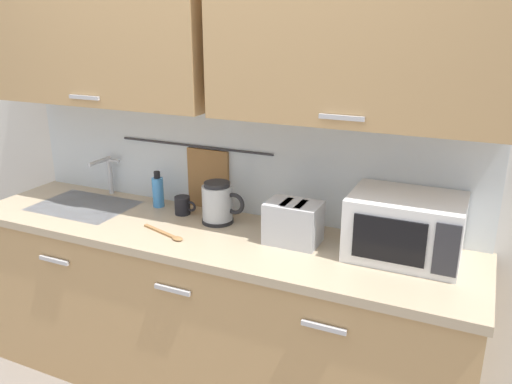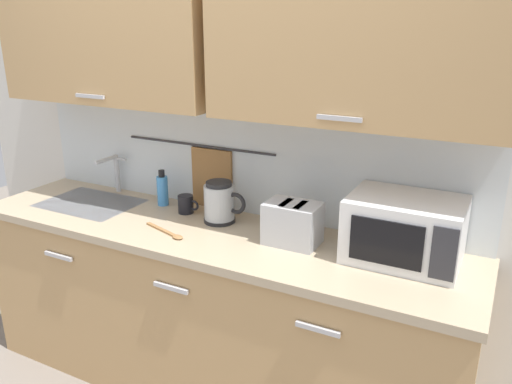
% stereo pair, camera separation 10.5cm
% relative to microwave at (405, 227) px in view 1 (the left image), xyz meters
% --- Properties ---
extents(counter_unit, '(2.53, 0.64, 0.90)m').
position_rel_microwave_xyz_m(counter_unit, '(-0.91, -0.11, -0.58)').
color(counter_unit, tan).
rests_on(counter_unit, ground).
extents(back_wall_assembly, '(3.70, 0.41, 2.50)m').
position_rel_microwave_xyz_m(back_wall_assembly, '(-0.90, 0.12, 0.49)').
color(back_wall_assembly, silver).
rests_on(back_wall_assembly, ground).
extents(sink_faucet, '(0.09, 0.17, 0.22)m').
position_rel_microwave_xyz_m(sink_faucet, '(-1.67, 0.12, 0.01)').
color(sink_faucet, '#B2B5BA').
rests_on(sink_faucet, counter_unit).
extents(microwave, '(0.46, 0.35, 0.27)m').
position_rel_microwave_xyz_m(microwave, '(0.00, 0.00, 0.00)').
color(microwave, white).
rests_on(microwave, counter_unit).
extents(electric_kettle, '(0.23, 0.16, 0.21)m').
position_rel_microwave_xyz_m(electric_kettle, '(-0.90, 0.01, -0.03)').
color(electric_kettle, black).
rests_on(electric_kettle, counter_unit).
extents(dish_soap_bottle, '(0.06, 0.06, 0.20)m').
position_rel_microwave_xyz_m(dish_soap_bottle, '(-1.30, 0.07, -0.05)').
color(dish_soap_bottle, '#3F8CD8').
rests_on(dish_soap_bottle, counter_unit).
extents(mug_near_sink, '(0.12, 0.08, 0.09)m').
position_rel_microwave_xyz_m(mug_near_sink, '(-1.12, 0.03, -0.09)').
color(mug_near_sink, black).
rests_on(mug_near_sink, counter_unit).
extents(toaster, '(0.26, 0.17, 0.19)m').
position_rel_microwave_xyz_m(toaster, '(-0.48, -0.06, -0.04)').
color(toaster, '#B7BABF').
rests_on(toaster, counter_unit).
extents(wooden_spoon, '(0.27, 0.11, 0.01)m').
position_rel_microwave_xyz_m(wooden_spoon, '(-1.03, -0.24, -0.13)').
color(wooden_spoon, '#9E7042').
rests_on(wooden_spoon, counter_unit).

